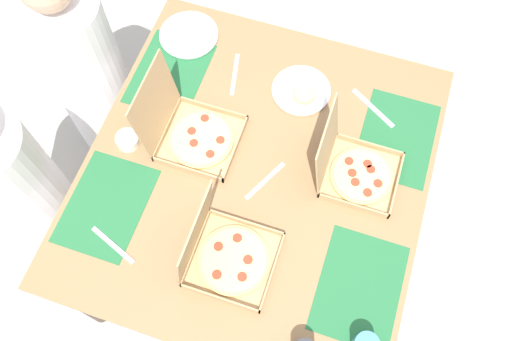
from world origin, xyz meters
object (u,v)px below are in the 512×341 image
plate_far_right (301,91)px  diner_left_seat (25,194)px  pizza_box_center (354,169)px  pizza_box_edge_far (191,132)px  pizza_box_corner_left (225,255)px  plate_near_left (189,35)px  diner_right_seat (90,77)px  condiment_bowl (128,140)px

plate_far_right → diner_left_seat: bearing=125.4°
pizza_box_center → pizza_box_edge_far: (-0.04, 0.59, 0.00)m
pizza_box_corner_left → diner_left_seat: (0.05, 0.86, -0.26)m
pizza_box_edge_far → plate_near_left: size_ratio=1.30×
diner_left_seat → plate_far_right: bearing=-54.6°
pizza_box_center → plate_near_left: size_ratio=1.22×
plate_near_left → diner_left_seat: bearing=151.4°
plate_near_left → diner_right_seat: diner_right_seat is taller
plate_far_right → diner_right_seat: 0.95m
plate_near_left → pizza_box_edge_far: bearing=-157.0°
condiment_bowl → diner_left_seat: size_ratio=0.07×
pizza_box_corner_left → condiment_bowl: (0.29, 0.48, -0.03)m
plate_near_left → diner_left_seat: size_ratio=0.21×
pizza_box_edge_far → plate_near_left: (0.43, 0.18, -0.04)m
pizza_box_center → pizza_box_edge_far: 0.59m
plate_far_right → diner_left_seat: diner_left_seat is taller
pizza_box_center → pizza_box_edge_far: size_ratio=0.94×
pizza_box_corner_left → plate_near_left: (0.81, 0.45, -0.04)m
diner_left_seat → diner_right_seat: diner_right_seat is taller
pizza_box_center → condiment_bowl: 0.81m
condiment_bowl → diner_right_seat: diner_right_seat is taller
diner_right_seat → diner_left_seat: bearing=180.0°
plate_far_right → plate_near_left: size_ratio=0.95×
pizza_box_corner_left → condiment_bowl: 0.57m
condiment_bowl → plate_far_right: bearing=-52.9°
pizza_box_center → plate_near_left: (0.38, 0.77, -0.04)m
plate_near_left → condiment_bowl: (-0.52, 0.03, 0.01)m
plate_near_left → diner_right_seat: 0.51m
pizza_box_edge_far → plate_near_left: bearing=23.0°
pizza_box_center → diner_left_seat: bearing=107.8°
pizza_box_corner_left → plate_near_left: size_ratio=1.30×
pizza_box_edge_far → condiment_bowl: bearing=112.8°
pizza_box_center → diner_right_seat: size_ratio=0.25×
pizza_box_center → plate_far_right: pizza_box_center is taller
plate_far_right → condiment_bowl: 0.67m
pizza_box_edge_far → plate_far_right: size_ratio=1.37×
pizza_box_center → diner_right_seat: (0.20, 1.18, -0.26)m
pizza_box_corner_left → diner_left_seat: bearing=86.9°
pizza_box_edge_far → diner_left_seat: 0.74m
pizza_box_corner_left → diner_right_seat: size_ratio=0.26×
plate_far_right → pizza_box_corner_left: bearing=175.7°
pizza_box_corner_left → pizza_box_center: bearing=-36.8°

